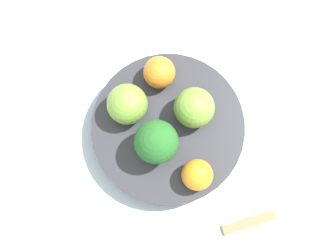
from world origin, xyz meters
TOP-DOWN VIEW (x-y plane):
  - ground_plane at (0.00, 0.00)m, footprint 6.00×6.00m
  - table_surface at (0.00, 0.00)m, footprint 1.20×1.20m
  - bowl at (0.00, 0.00)m, footprint 0.23×0.23m
  - broccoli at (-0.03, 0.02)m, footprint 0.06×0.06m
  - apple_red at (0.02, -0.04)m, footprint 0.06×0.06m
  - apple_green at (0.03, 0.06)m, footprint 0.06×0.06m
  - orange_front at (-0.08, -0.03)m, footprint 0.05×0.05m
  - orange_back at (0.08, 0.01)m, footprint 0.05×0.05m
  - spoon at (-0.15, -0.11)m, footprint 0.03×0.08m

SIDE VIEW (x-z plane):
  - ground_plane at x=0.00m, z-range 0.00..0.00m
  - table_surface at x=0.00m, z-range 0.00..0.02m
  - spoon at x=-0.15m, z-range 0.02..0.03m
  - bowl at x=0.00m, z-range 0.02..0.06m
  - orange_front at x=-0.08m, z-range 0.06..0.10m
  - orange_back at x=0.08m, z-range 0.06..0.10m
  - apple_red at x=0.02m, z-range 0.06..0.12m
  - apple_green at x=0.03m, z-range 0.06..0.12m
  - broccoli at x=-0.03m, z-range 0.06..0.14m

